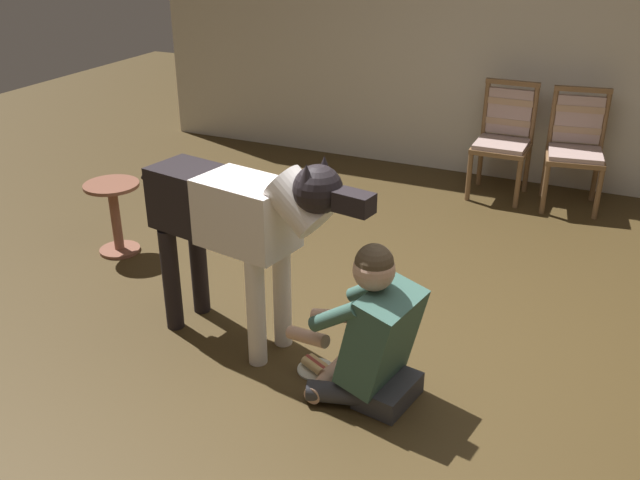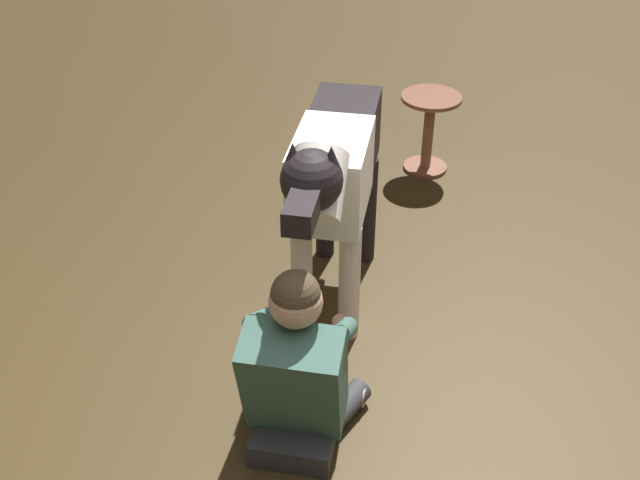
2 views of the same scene
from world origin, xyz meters
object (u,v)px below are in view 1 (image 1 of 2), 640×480
(dining_chair_left_of_pair, at_px, (505,134))
(large_dog, at_px, (239,218))
(person_sitting_on_floor, at_px, (372,336))
(round_side_table, at_px, (115,212))
(dining_chair_right_of_pair, at_px, (576,143))
(hot_dog_on_plate, at_px, (316,366))

(dining_chair_left_of_pair, bearing_deg, large_dog, -105.60)
(dining_chair_left_of_pair, relative_size, large_dog, 0.63)
(person_sitting_on_floor, distance_m, round_side_table, 2.43)
(dining_chair_right_of_pair, xyz_separation_m, person_sitting_on_floor, (-0.59, -3.18, -0.19))
(large_dog, height_order, round_side_table, large_dog)
(dining_chair_left_of_pair, bearing_deg, dining_chair_right_of_pair, -0.10)
(dining_chair_left_of_pair, xyz_separation_m, hot_dog_on_plate, (-0.34, -3.12, -0.52))
(dining_chair_right_of_pair, relative_size, hot_dog_on_plate, 4.73)
(large_dog, xyz_separation_m, round_side_table, (-1.45, 0.65, -0.47))
(round_side_table, bearing_deg, dining_chair_left_of_pair, 46.01)
(large_dog, bearing_deg, round_side_table, 155.97)
(dining_chair_left_of_pair, height_order, person_sitting_on_floor, dining_chair_left_of_pair)
(large_dog, bearing_deg, hot_dog_on_plate, -9.93)
(dining_chair_right_of_pair, height_order, round_side_table, dining_chair_right_of_pair)
(person_sitting_on_floor, relative_size, large_dog, 0.56)
(round_side_table, bearing_deg, dining_chair_right_of_pair, 39.46)
(round_side_table, bearing_deg, hot_dog_on_plate, -20.63)
(person_sitting_on_floor, bearing_deg, dining_chair_right_of_pair, 79.44)
(dining_chair_right_of_pair, bearing_deg, dining_chair_left_of_pair, 179.90)
(person_sitting_on_floor, relative_size, hot_dog_on_plate, 4.17)
(dining_chair_left_of_pair, xyz_separation_m, large_dog, (-0.85, -3.03, 0.25))
(large_dog, relative_size, round_side_table, 2.89)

